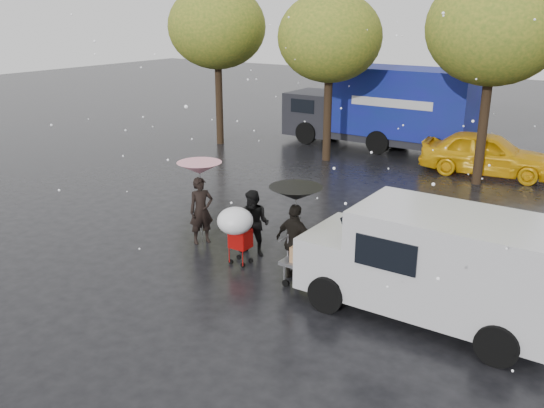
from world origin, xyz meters
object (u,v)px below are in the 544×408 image
Objects in this scene: person_black at (295,242)px; yellow_taxi at (487,153)px; person_pink at (201,211)px; vendor_cart at (320,258)px; blue_truck at (383,108)px; white_van at (435,263)px; shopping_cart at (236,224)px.

person_black is 0.38× the size of yellow_taxi.
person_pink is 1.16× the size of vendor_cart.
white_van is at bearing -62.57° from blue_truck.
vendor_cart is 14.15m from blue_truck.
blue_truck is at bearing 117.43° from white_van.
white_van is (6.27, -0.42, 0.28)m from person_pink.
shopping_cart is 0.30× the size of white_van.
blue_truck reaches higher than person_black.
white_van is (2.40, 0.19, 0.43)m from vendor_cart.
yellow_taxi is at bearing 87.47° from vendor_cart.
shopping_cart is at bearing -177.04° from white_van.
yellow_taxi is (2.74, 11.54, -0.27)m from shopping_cart.
yellow_taxi is (4.95, -1.89, -0.96)m from blue_truck.
shopping_cart is 0.18× the size of blue_truck.
person_black is at bearing -67.51° from person_pink.
blue_truck is 5.39m from yellow_taxi.
white_van is at bearing -177.50° from yellow_taxi.
vendor_cart is 2.26m from shopping_cart.
white_van reaches higher than person_black.
person_black reaches higher than vendor_cart.
person_black is at bearing 166.74° from yellow_taxi.
blue_truck reaches higher than person_pink.
person_pink is at bearing 157.98° from shopping_cart.
blue_truck is at bearing 108.37° from vendor_cart.
white_van is 11.47m from yellow_taxi.
person_black is (3.13, -0.46, 0.00)m from person_pink.
vendor_cart is at bearing 170.45° from yellow_taxi.
white_van is 0.59× the size of blue_truck.
vendor_cart is 0.31× the size of white_van.
blue_truck is at bearing -67.87° from person_black.
vendor_cart is 11.51m from yellow_taxi.
shopping_cart is at bearing 159.63° from yellow_taxi.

